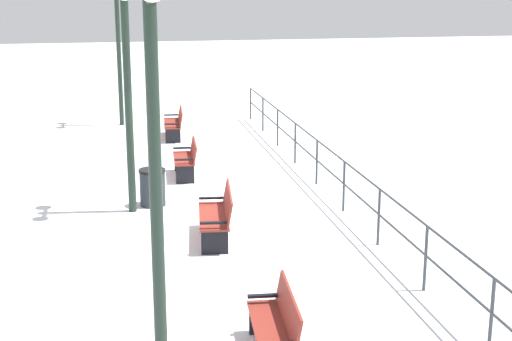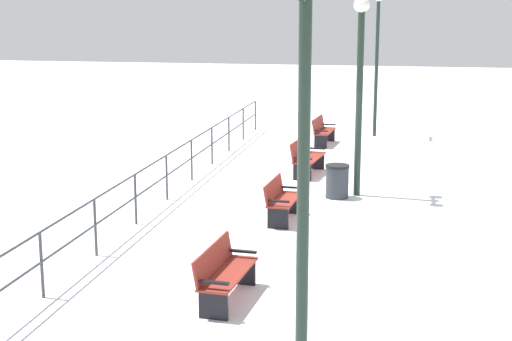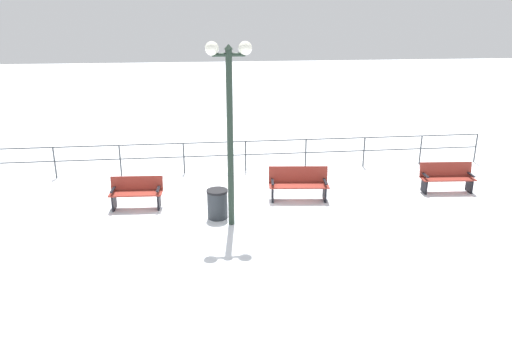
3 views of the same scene
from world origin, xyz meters
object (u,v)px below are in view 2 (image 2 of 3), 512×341
object	(u,v)px
bench_second	(281,199)
lamppost_middle	(360,62)
bench_fourth	(323,130)
lamppost_near	(304,105)
bench_third	(306,156)
bench_nearest	(224,272)
lamppost_far	(377,47)
trash_bin	(337,181)

from	to	relation	value
bench_second	lamppost_middle	distance (m)	3.90
bench_fourth	lamppost_near	size ratio (longest dim) A/B	0.34
bench_second	bench_third	bearing A→B (deg)	94.70
bench_nearest	lamppost_far	world-z (taller)	lamppost_far
bench_nearest	lamppost_middle	bearing A→B (deg)	82.00
bench_fourth	lamppost_far	size ratio (longest dim) A/B	0.34
bench_fourth	lamppost_middle	xyz separation A→B (m)	(1.55, -6.58, 2.64)
bench_fourth	bench_third	bearing A→B (deg)	-84.46
bench_nearest	lamppost_middle	size ratio (longest dim) A/B	0.37
bench_nearest	lamppost_near	size ratio (longest dim) A/B	0.36
bench_second	lamppost_near	distance (m)	7.57
trash_bin	bench_nearest	bearing A→B (deg)	-99.03
lamppost_far	trash_bin	size ratio (longest dim) A/B	6.08
bench_third	bench_fourth	distance (m)	4.54
bench_nearest	bench_third	distance (m)	9.10
lamppost_near	trash_bin	bearing A→B (deg)	92.74
bench_nearest	bench_second	bearing A→B (deg)	92.43
lamppost_middle	trash_bin	xyz separation A→B (m)	(-0.43, -0.33, -2.71)
bench_second	lamppost_middle	bearing A→B (deg)	64.80
bench_nearest	bench_third	size ratio (longest dim) A/B	0.97
bench_nearest	bench_second	xyz separation A→B (m)	(0.12, 4.55, 0.00)
bench_second	lamppost_far	size ratio (longest dim) A/B	0.31
bench_fourth	bench_second	bearing A→B (deg)	-84.37
bench_fourth	lamppost_middle	world-z (taller)	lamppost_middle
bench_nearest	lamppost_middle	distance (m)	7.69
bench_fourth	lamppost_far	world-z (taller)	lamppost_far
bench_second	lamppost_middle	size ratio (longest dim) A/B	0.32
lamppost_far	trash_bin	world-z (taller)	lamppost_far
bench_nearest	lamppost_near	xyz separation A→B (m)	(1.50, -2.33, 2.85)
trash_bin	bench_second	bearing A→B (deg)	-113.41
lamppost_near	trash_bin	size ratio (longest dim) A/B	6.11
lamppost_middle	trash_bin	bearing A→B (deg)	-142.25
lamppost_far	bench_fourth	bearing A→B (deg)	-128.07
bench_fourth	bench_nearest	bearing A→B (deg)	-85.26
bench_third	lamppost_far	distance (m)	7.15
bench_third	lamppost_near	size ratio (longest dim) A/B	0.37
bench_nearest	lamppost_near	bearing A→B (deg)	-53.20
bench_nearest	bench_third	xyz separation A→B (m)	(0.03, 9.10, 0.03)
bench_fourth	lamppost_far	bearing A→B (deg)	56.44
lamppost_near	lamppost_middle	world-z (taller)	lamppost_near
bench_second	bench_third	world-z (taller)	bench_third
lamppost_near	lamppost_middle	distance (m)	9.39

